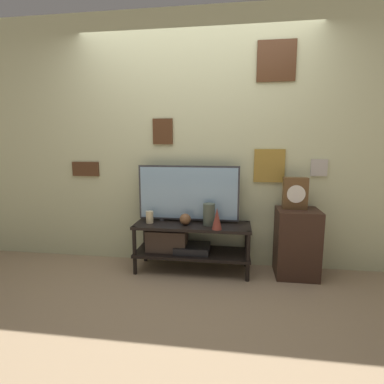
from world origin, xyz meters
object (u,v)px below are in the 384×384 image
Objects in this scene: television at (188,193)px; vase_tall_ceramic at (209,214)px; mantel_clock at (295,193)px; vase_slim_bronze at (217,219)px; vase_round_glass at (185,219)px; candle_jar at (150,217)px.

television is 0.32m from vase_tall_ceramic.
vase_slim_bronze is at bearing -163.80° from mantel_clock.
vase_round_glass is 0.25m from vase_tall_ceramic.
vase_slim_bronze reaches higher than vase_round_glass.
vase_tall_ceramic reaches higher than candle_jar.
mantel_clock is at bearing 16.20° from vase_slim_bronze.
candle_jar is at bearing -163.68° from television.
television is at bearing 84.77° from vase_round_glass.
mantel_clock is (1.08, -0.03, 0.03)m from television.
vase_slim_bronze is 1.80× the size of vase_round_glass.
television is at bearing 178.24° from mantel_clock.
mantel_clock reaches higher than vase_tall_ceramic.
vase_tall_ceramic is 1.77× the size of candle_jar.
vase_slim_bronze reaches higher than candle_jar.
vase_round_glass is 1.13m from mantel_clock.
vase_tall_ceramic reaches higher than vase_slim_bronze.
vase_tall_ceramic is at bearing 121.90° from vase_slim_bronze.
vase_slim_bronze is 1.66× the size of candle_jar.
candle_jar is (-0.38, 0.02, 0.00)m from vase_round_glass.
television reaches higher than vase_round_glass.
vase_slim_bronze is at bearing -19.99° from vase_round_glass.
candle_jar is at bearing -179.39° from vase_tall_ceramic.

